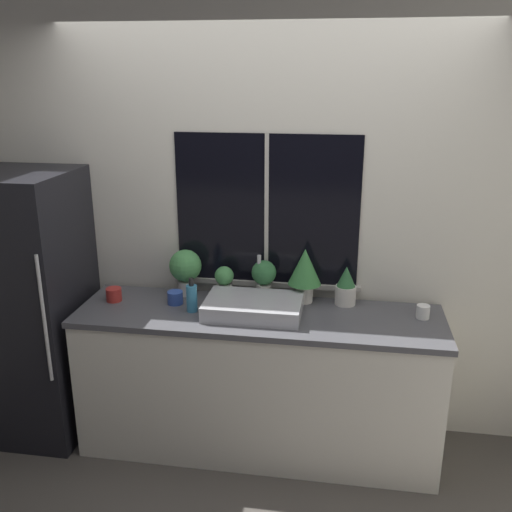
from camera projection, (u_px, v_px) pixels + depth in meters
name	position (u px, v px, depth m)	size (l,w,h in m)	color
ground_plane	(250.00, 474.00, 3.31)	(14.00, 14.00, 0.00)	#4C4742
wall_back	(267.00, 221.00, 3.50)	(8.00, 0.09, 2.70)	silver
wall_left	(33.00, 185.00, 4.60)	(0.06, 7.00, 2.70)	silver
counter	(258.00, 381.00, 3.44)	(2.13, 0.60, 0.89)	silver
refrigerator	(30.00, 306.00, 3.53)	(0.63, 0.68, 1.68)	black
sink	(253.00, 306.00, 3.28)	(0.55, 0.42, 0.29)	#ADADB2
potted_plant_far_left	(185.00, 268.00, 3.53)	(0.20, 0.20, 0.29)	silver
potted_plant_left	(224.00, 280.00, 3.51)	(0.12, 0.12, 0.20)	silver
potted_plant_center	(264.00, 276.00, 3.46)	(0.15, 0.15, 0.25)	silver
potted_plant_right	(305.00, 270.00, 3.41)	(0.20, 0.20, 0.34)	silver
potted_plant_far_right	(346.00, 287.00, 3.40)	(0.12, 0.12, 0.24)	silver
soap_bottle	(192.00, 298.00, 3.31)	(0.06, 0.06, 0.20)	teal
mug_white	(423.00, 312.00, 3.23)	(0.07, 0.07, 0.08)	white
mug_red	(114.00, 295.00, 3.47)	(0.09, 0.09, 0.08)	#B72D28
mug_blue	(175.00, 298.00, 3.43)	(0.09, 0.09, 0.08)	#3351AD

